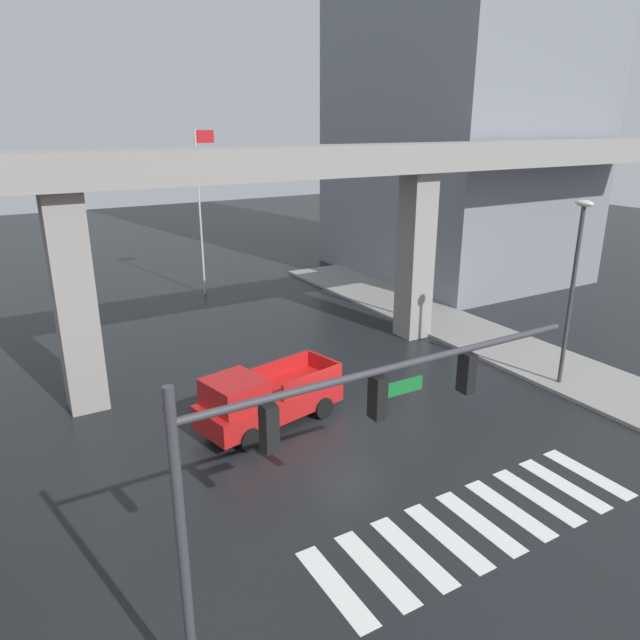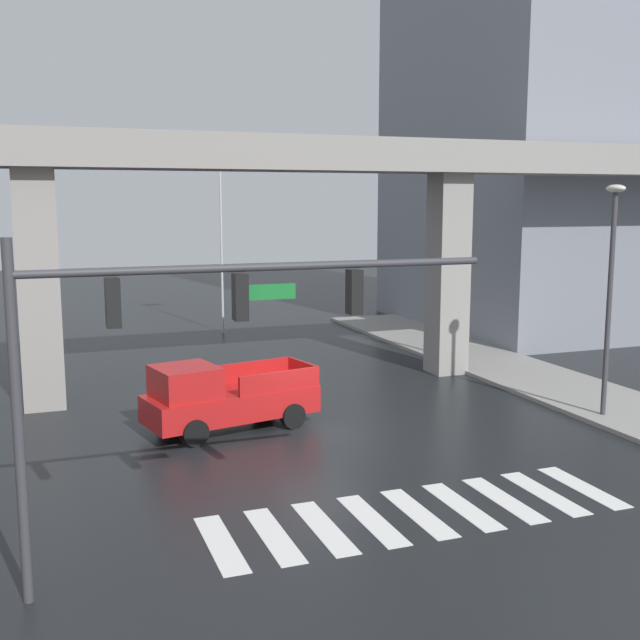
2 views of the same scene
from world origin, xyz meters
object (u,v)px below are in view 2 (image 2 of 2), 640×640
(flagpole, at_px, (223,224))
(traffic_signal_mast, at_px, (177,330))
(pickup_truck, at_px, (222,398))
(street_lamp_near_corner, at_px, (611,274))
(street_lamp_mid_block, at_px, (451,253))

(flagpole, bearing_deg, traffic_signal_mast, -105.01)
(pickup_truck, bearing_deg, street_lamp_near_corner, -14.35)
(street_lamp_mid_block, bearing_deg, street_lamp_near_corner, -90.00)
(traffic_signal_mast, height_order, street_lamp_near_corner, street_lamp_near_corner)
(traffic_signal_mast, xyz_separation_m, flagpole, (6.78, 25.26, 1.04))
(traffic_signal_mast, xyz_separation_m, street_lamp_near_corner, (14.17, 5.60, 0.01))
(street_lamp_mid_block, distance_m, flagpole, 12.49)
(pickup_truck, xyz_separation_m, flagpole, (4.05, 16.74, 4.60))
(pickup_truck, relative_size, flagpole, 0.56)
(traffic_signal_mast, distance_m, flagpole, 26.18)
(pickup_truck, bearing_deg, flagpole, 76.40)
(street_lamp_near_corner, bearing_deg, flagpole, 110.60)
(traffic_signal_mast, relative_size, street_lamp_near_corner, 1.20)
(street_lamp_near_corner, relative_size, street_lamp_mid_block, 1.00)
(street_lamp_near_corner, relative_size, flagpole, 0.75)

